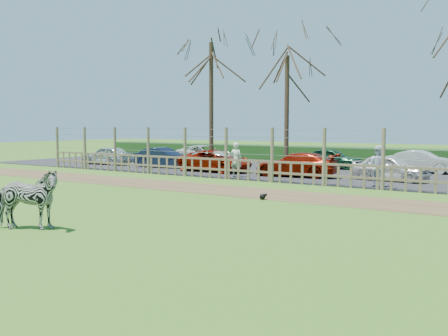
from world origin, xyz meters
The scene contains 19 objects.
ground centered at (0.00, 0.00, 0.00)m, with size 120.00×120.00×0.00m, color #558929.
dirt_strip centered at (0.00, 4.50, 0.01)m, with size 34.00×2.80×0.01m, color brown.
asphalt centered at (0.00, 14.50, 0.02)m, with size 44.00×13.00×0.04m, color #232326.
hedge centered at (0.00, 21.50, 0.55)m, with size 46.00×2.00×1.10m, color #1E4716.
fence centered at (0.00, 8.00, 0.80)m, with size 30.16×0.16×2.50m.
tree_left centered at (-6.50, 12.50, 5.62)m, with size 4.80×4.80×7.88m.
tree_mid centered at (-2.00, 13.50, 4.87)m, with size 4.80×4.80×6.83m.
zebra centered at (-0.22, -4.59, 0.76)m, with size 0.82×1.81×1.53m, color gray.
visitor_a centered at (-2.41, 8.77, 0.90)m, with size 0.63×0.41×1.72m, color beige.
visitor_b centered at (4.55, 8.81, 0.90)m, with size 0.84×0.65×1.72m, color silver.
crow centered at (2.23, 3.11, 0.11)m, with size 0.28×0.21×0.23m.
car_0 centered at (-13.82, 11.02, 0.64)m, with size 1.42×3.52×1.20m, color #B7C4BE.
car_1 centered at (-9.17, 11.22, 0.64)m, with size 1.27×3.64×1.20m, color #16213D.
car_2 centered at (-4.98, 10.69, 0.64)m, with size 1.99×4.32×1.20m, color #971803.
car_3 centered at (-0.04, 10.68, 0.64)m, with size 1.68×4.13×1.20m, color maroon.
car_4 centered at (4.40, 11.39, 0.64)m, with size 1.42×3.52×1.20m, color silver.
car_8 centered at (-9.30, 15.64, 0.64)m, with size 1.99×4.32×1.20m, color silver.
car_10 centered at (-0.32, 16.16, 0.64)m, with size 1.42×3.52×1.20m, color #164729.
car_11 centered at (4.76, 16.22, 0.64)m, with size 1.27×3.64×1.20m, color silver.
Camera 1 is at (10.62, -12.10, 2.60)m, focal length 40.00 mm.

